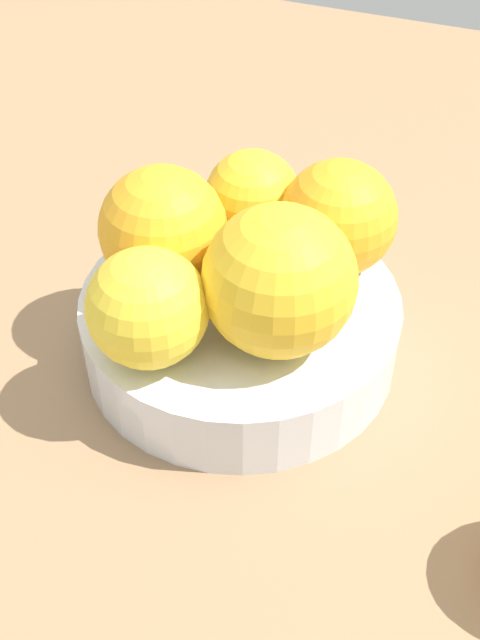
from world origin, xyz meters
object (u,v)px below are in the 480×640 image
Objects in this scene: fruit_bowl at (240,327)px; orange_in_bowl_1 at (253,198)px; orange_in_bowl_3 at (338,218)px; orange_in_bowl_2 at (164,229)px; orange_in_bowl_4 at (148,308)px; orange_in_bowl_0 at (279,281)px.

orange_in_bowl_1 is (6.00, 1.53, 5.41)cm from fruit_bowl.
orange_in_bowl_3 is (-0.74, -5.83, 0.50)cm from orange_in_bowl_1.
orange_in_bowl_2 is 1.07× the size of orange_in_bowl_3.
orange_in_bowl_4 reaches higher than fruit_bowl.
orange_in_bowl_0 is at bearing 171.90° from orange_in_bowl_3.
orange_in_bowl_3 is (5.26, -4.30, 5.91)cm from fruit_bowl.
orange_in_bowl_4 is at bearing 154.34° from fruit_bowl.
orange_in_bowl_1 reaches higher than fruit_bowl.
fruit_bowl is at bearing -25.66° from orange_in_bowl_4.
orange_in_bowl_4 is at bearing 147.49° from orange_in_bowl_3.
orange_in_bowl_1 is at bearing -6.52° from orange_in_bowl_4.
orange_in_bowl_1 is at bearing 14.30° from fruit_bowl.
orange_in_bowl_1 is at bearing 29.52° from orange_in_bowl_0.
orange_in_bowl_0 is 1.19× the size of orange_in_bowl_3.
fruit_bowl is at bearing -165.70° from orange_in_bowl_1.
orange_in_bowl_4 reaches higher than orange_in_bowl_1.
fruit_bowl is 2.73× the size of orange_in_bowl_3.
fruit_bowl is 7.85cm from orange_in_bowl_2.
orange_in_bowl_3 is at bearing -8.10° from orange_in_bowl_0.
orange_in_bowl_0 is 9.70cm from orange_in_bowl_1.
fruit_bowl is at bearing -91.18° from orange_in_bowl_2.
fruit_bowl is 7.71cm from orange_in_bowl_0.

